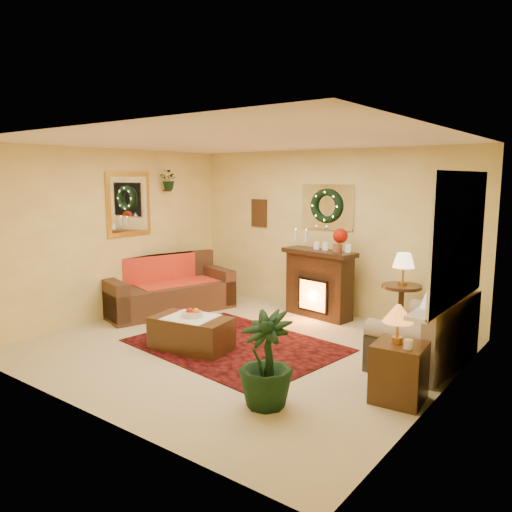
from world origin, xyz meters
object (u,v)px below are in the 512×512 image
Objects in this scene: sofa at (168,285)px; fireplace at (319,282)px; loveseat at (424,329)px; coffee_table at (191,333)px; end_table_square at (399,374)px; side_table_round at (401,312)px.

fireplace is at bearing 47.03° from sofa.
loveseat is 1.41× the size of coffee_table.
sofa is 4.36m from end_table_square.
coffee_table is at bearing -148.47° from loveseat.
fireplace is 1.86× the size of end_table_square.
side_table_round is at bearing 129.06° from loveseat.
loveseat is (1.99, -1.01, -0.13)m from fireplace.
sofa is at bearing -162.73° from side_table_round.
side_table_round is at bearing 34.51° from sofa.
sofa is 2.44m from fireplace.
sofa reaches higher than loveseat.
loveseat is at bearing 20.01° from sofa.
loveseat reaches higher than side_table_round.
loveseat is 1.08m from side_table_round.
end_table_square is 2.67m from coffee_table.
sofa is 3.65m from side_table_round.
end_table_square is at bearing -6.25° from coffee_table.
side_table_round is 2.17m from end_table_square.
sofa is 4.10m from loveseat.
side_table_round is (1.37, -0.13, -0.23)m from fireplace.
end_table_square is at bearing -69.29° from side_table_round.
side_table_round is (-0.62, 0.88, -0.09)m from loveseat.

